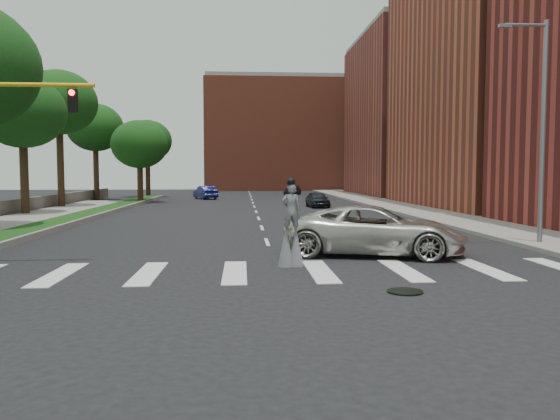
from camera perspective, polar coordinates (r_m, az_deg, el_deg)
The scene contains 20 objects.
ground_plane at distance 15.55m, azimuth -0.00°, elevation -7.16°, with size 160.00×160.00×0.00m, color black.
grass_median at distance 36.84m, azimuth -20.44°, elevation -0.74°, with size 2.00×60.00×0.25m, color #133A10.
median_curb at distance 36.56m, azimuth -18.86°, elevation -0.72°, with size 0.20×60.00×0.28m, color gray.
sidewalk_right at distance 42.54m, azimuth 14.61°, elevation -0.06°, with size 5.00×90.00×0.18m, color gray.
stone_wall at distance 40.56m, azimuth -27.12°, elevation 0.08°, with size 0.50×56.00×1.10m, color #524E46.
manhole at distance 14.15m, azimuth 12.93°, elevation -8.30°, with size 0.90×0.90×0.04m, color black.
building_mid at distance 51.55m, azimuth 23.36°, elevation 13.72°, with size 16.00×22.00×24.00m, color #98442F.
building_far at distance 73.29m, azimuth 14.57°, elevation 9.35°, with size 16.00×22.00×20.00m, color brown.
building_backdrop at distance 93.68m, azimuth 0.34°, elevation 7.67°, with size 26.00×14.00×18.00m, color #98442F.
streetlight at distance 24.43m, azimuth 25.61°, elevation 8.04°, with size 2.05×0.20×9.00m.
stilt_performer at distance 17.36m, azimuth 1.14°, elevation -2.39°, with size 0.84×0.55×2.82m.
suv_crossing at distance 20.07m, azimuth 9.89°, elevation -2.10°, with size 2.98×6.46×1.79m, color beige.
car_near at distance 46.47m, azimuth 3.94°, elevation 1.11°, with size 1.59×3.95×1.35m, color black.
car_mid at distance 61.28m, azimuth -7.81°, elevation 1.83°, with size 1.55×4.44×1.46m, color navy.
car_far at distance 71.79m, azimuth 1.33°, elevation 2.09°, with size 1.72×4.22×1.22m, color black.
tree_3 at distance 41.48m, azimuth -25.34°, elevation 9.22°, with size 5.79×5.79×9.56m.
tree_4 at distance 49.05m, azimuth -22.11°, elevation 10.32°, with size 6.20×6.20×11.34m.
tree_5 at distance 60.97m, azimuth -18.75°, elevation 8.12°, with size 5.87×5.87×10.16m.
tree_6 at distance 55.15m, azimuth -14.47°, elevation 6.64°, with size 5.50×5.50×8.04m.
tree_7 at distance 67.33m, azimuth -13.70°, elevation 7.00°, with size 5.83×5.83×9.19m.
Camera 1 is at (-1.06, -15.22, 3.01)m, focal length 35.00 mm.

